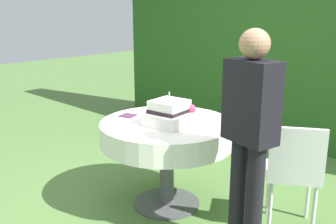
# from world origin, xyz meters

# --- Properties ---
(ground_plane) EXTENTS (20.00, 20.00, 0.00)m
(ground_plane) POSITION_xyz_m (0.00, 0.00, 0.00)
(ground_plane) COLOR #547A3D
(foliage_hedge) EXTENTS (5.61, 0.42, 2.98)m
(foliage_hedge) POSITION_xyz_m (0.00, 2.36, 1.49)
(foliage_hedge) COLOR #28561E
(foliage_hedge) RESTS_ON ground_plane
(cake_table) EXTENTS (1.15, 1.15, 0.78)m
(cake_table) POSITION_xyz_m (0.00, 0.00, 0.66)
(cake_table) COLOR #4C4C51
(cake_table) RESTS_ON ground_plane
(wedding_cake) EXTENTS (0.36, 0.36, 0.28)m
(wedding_cake) POSITION_xyz_m (0.08, -0.05, 0.87)
(wedding_cake) COLOR white
(wedding_cake) RESTS_ON cake_table
(serving_plate_near) EXTENTS (0.12, 0.12, 0.01)m
(serving_plate_near) POSITION_xyz_m (-0.12, 0.43, 0.78)
(serving_plate_near) COLOR white
(serving_plate_near) RESTS_ON cake_table
(serving_plate_far) EXTENTS (0.15, 0.15, 0.01)m
(serving_plate_far) POSITION_xyz_m (-0.27, -0.34, 0.78)
(serving_plate_far) COLOR white
(serving_plate_far) RESTS_ON cake_table
(serving_plate_left) EXTENTS (0.15, 0.15, 0.01)m
(serving_plate_left) POSITION_xyz_m (-0.04, -0.42, 0.78)
(serving_plate_left) COLOR white
(serving_plate_left) RESTS_ON cake_table
(napkin_stack) EXTENTS (0.17, 0.17, 0.01)m
(napkin_stack) POSITION_xyz_m (-0.38, -0.10, 0.78)
(napkin_stack) COLOR #4C2D47
(napkin_stack) RESTS_ON cake_table
(garden_chair) EXTENTS (0.55, 0.55, 0.89)m
(garden_chair) POSITION_xyz_m (1.01, 0.35, 0.54)
(garden_chair) COLOR white
(garden_chair) RESTS_ON ground_plane
(standing_person) EXTENTS (0.40, 0.28, 1.60)m
(standing_person) POSITION_xyz_m (0.89, -0.13, 0.93)
(standing_person) COLOR black
(standing_person) RESTS_ON ground_plane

